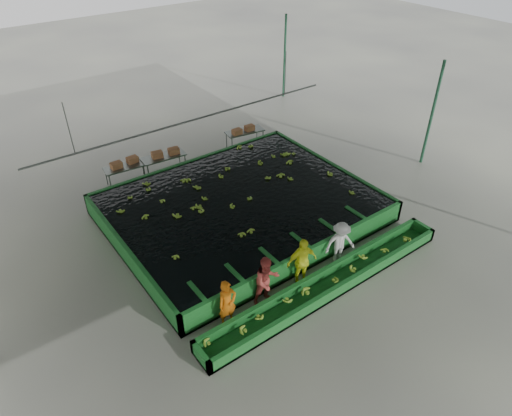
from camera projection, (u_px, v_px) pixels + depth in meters
ground at (264, 235)px, 17.71m from camera, size 80.00×80.00×0.00m
shed_roof at (265, 115)px, 14.83m from camera, size 20.00×22.00×0.04m
shed_posts at (264, 180)px, 16.27m from camera, size 20.00×22.00×5.00m
flotation_tank at (241, 208)px, 18.44m from camera, size 10.00×8.00×0.90m
tank_water at (241, 199)px, 18.21m from camera, size 9.70×7.70×0.00m
sorting_trough at (329, 283)px, 15.20m from camera, size 10.00×1.00×0.50m
cableway_rail at (193, 120)px, 19.27m from camera, size 0.08×0.08×14.00m
rail_hanger_left at (69, 129)px, 16.27m from camera, size 0.04×0.04×2.00m
rail_hanger_right at (285, 73)px, 21.11m from camera, size 0.04×0.04×2.00m
worker_a at (227, 303)px, 13.70m from camera, size 0.62×0.41×1.67m
worker_b at (267, 281)px, 14.38m from camera, size 0.95×0.77×1.81m
worker_c at (302, 262)px, 15.07m from camera, size 1.16×0.67×1.86m
worker_d at (340, 243)px, 15.98m from camera, size 1.25×0.99×1.70m
packing_table_left at (127, 174)px, 20.59m from camera, size 2.00×0.96×0.88m
packing_table_mid at (164, 165)px, 21.26m from camera, size 2.09×0.97×0.93m
packing_table_right at (245, 139)px, 23.49m from camera, size 2.06×1.07×0.89m
box_stack_left at (125, 165)px, 20.39m from camera, size 1.29×0.43×0.27m
box_stack_mid at (166, 155)px, 21.03m from camera, size 1.33×0.55×0.28m
box_stack_right at (243, 132)px, 23.09m from camera, size 1.24×0.36×0.27m
floating_bananas at (230, 191)px, 18.73m from camera, size 9.08×6.19×0.12m
trough_bananas at (329, 280)px, 15.12m from camera, size 8.71×0.58×0.12m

